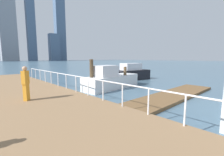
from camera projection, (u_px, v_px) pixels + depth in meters
name	position (u px, v px, depth m)	size (l,w,h in m)	color
ground_plane	(76.00, 83.00, 16.45)	(300.00, 300.00, 0.00)	slate
floating_dock	(171.00, 96.00, 10.25)	(10.09, 2.00, 0.18)	brown
boardwalk_railing	(135.00, 91.00, 6.47)	(0.06, 29.42, 1.08)	white
dock_piling_0	(92.00, 75.00, 12.02)	(0.28, 0.28, 2.53)	#473826
dock_piling_3	(125.00, 77.00, 13.68)	(0.27, 0.27, 1.86)	brown
moored_boat_0	(129.00, 74.00, 18.35)	(5.74, 2.68, 1.99)	black
moored_boat_2	(111.00, 80.00, 13.27)	(5.72, 2.31, 2.02)	white
pedestrian_2	(26.00, 83.00, 7.95)	(0.41, 0.40, 1.81)	orange
skyline_tower_4	(7.00, 18.00, 134.42)	(12.86, 13.11, 75.04)	#8C939E
skyline_tower_5	(31.00, 29.00, 145.46)	(7.35, 6.41, 59.06)	slate
skyline_tower_6	(54.00, 47.00, 158.87)	(9.59, 7.80, 27.17)	slate
skyline_tower_7	(59.00, 20.00, 167.84)	(10.15, 8.31, 88.73)	slate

